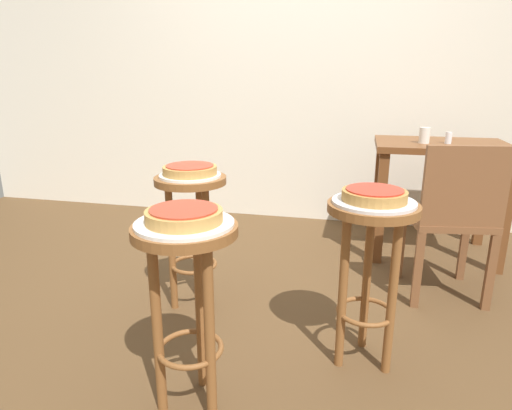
{
  "coord_description": "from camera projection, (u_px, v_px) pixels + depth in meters",
  "views": [
    {
      "loc": [
        0.47,
        -1.97,
        1.15
      ],
      "look_at": [
        0.05,
        -0.2,
        0.62
      ],
      "focal_mm": 30.67,
      "sensor_mm": 36.0,
      "label": 1
    }
  ],
  "objects": [
    {
      "name": "ground_plane",
      "position": [
        255.0,
        309.0,
        2.27
      ],
      "size": [
        6.0,
        6.0,
        0.0
      ],
      "primitive_type": "plane",
      "color": "brown"
    },
    {
      "name": "back_wall",
      "position": [
        304.0,
        32.0,
        3.4
      ],
      "size": [
        6.0,
        0.1,
        3.0
      ],
      "primitive_type": "cube",
      "color": "silver",
      "rests_on": "ground_plane"
    },
    {
      "name": "stool_foreground",
      "position": [
        187.0,
        279.0,
        1.48
      ],
      "size": [
        0.35,
        0.35,
        0.69
      ],
      "color": "brown",
      "rests_on": "ground_plane"
    },
    {
      "name": "serving_plate_foreground",
      "position": [
        184.0,
        223.0,
        1.42
      ],
      "size": [
        0.33,
        0.33,
        0.01
      ],
      "primitive_type": "cylinder",
      "color": "white",
      "rests_on": "stool_foreground"
    },
    {
      "name": "pizza_foreground",
      "position": [
        184.0,
        215.0,
        1.42
      ],
      "size": [
        0.25,
        0.25,
        0.05
      ],
      "color": "tan",
      "rests_on": "serving_plate_foreground"
    },
    {
      "name": "stool_middle",
      "position": [
        370.0,
        250.0,
        1.73
      ],
      "size": [
        0.35,
        0.35,
        0.69
      ],
      "color": "brown",
      "rests_on": "ground_plane"
    },
    {
      "name": "serving_plate_middle",
      "position": [
        374.0,
        202.0,
        1.67
      ],
      "size": [
        0.32,
        0.32,
        0.01
      ],
      "primitive_type": "cylinder",
      "color": "silver",
      "rests_on": "stool_middle"
    },
    {
      "name": "pizza_middle",
      "position": [
        374.0,
        195.0,
        1.66
      ],
      "size": [
        0.25,
        0.25,
        0.05
      ],
      "color": "#B78442",
      "rests_on": "serving_plate_middle"
    },
    {
      "name": "stool_leftside",
      "position": [
        192.0,
        214.0,
        2.18
      ],
      "size": [
        0.35,
        0.35,
        0.69
      ],
      "color": "brown",
      "rests_on": "ground_plane"
    },
    {
      "name": "serving_plate_leftside",
      "position": [
        190.0,
        175.0,
        2.13
      ],
      "size": [
        0.3,
        0.3,
        0.01
      ],
      "primitive_type": "cylinder",
      "color": "white",
      "rests_on": "stool_leftside"
    },
    {
      "name": "pizza_leftside",
      "position": [
        190.0,
        170.0,
        2.12
      ],
      "size": [
        0.26,
        0.26,
        0.05
      ],
      "color": "tan",
      "rests_on": "serving_plate_leftside"
    },
    {
      "name": "dining_table",
      "position": [
        439.0,
        165.0,
        2.85
      ],
      "size": [
        0.82,
        0.6,
        0.76
      ],
      "color": "brown",
      "rests_on": "ground_plane"
    },
    {
      "name": "cup_near_edge",
      "position": [
        424.0,
        135.0,
        2.75
      ],
      "size": [
        0.07,
        0.07,
        0.1
      ],
      "primitive_type": "cylinder",
      "color": "silver",
      "rests_on": "dining_table"
    },
    {
      "name": "condiment_shaker",
      "position": [
        449.0,
        138.0,
        2.74
      ],
      "size": [
        0.04,
        0.04,
        0.07
      ],
      "primitive_type": "cylinder",
      "color": "white",
      "rests_on": "dining_table"
    },
    {
      "name": "wooden_chair",
      "position": [
        452.0,
        216.0,
        2.27
      ],
      "size": [
        0.46,
        0.46,
        0.85
      ],
      "color": "brown",
      "rests_on": "ground_plane"
    }
  ]
}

